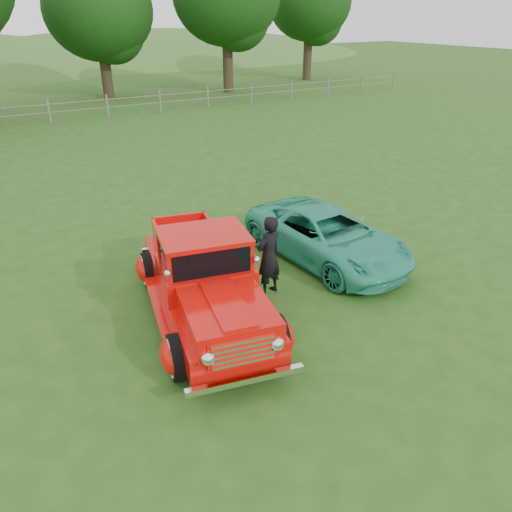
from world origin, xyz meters
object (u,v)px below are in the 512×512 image
tree_near_east (98,10)px  tree_far_east (310,2)px  man (269,256)px  teal_sedan (327,236)px  red_pickup (205,281)px

tree_near_east → tree_far_east: (17.00, 1.00, 0.61)m
tree_far_east → man: size_ratio=5.23×
tree_near_east → tree_far_east: tree_far_east is taller
man → tree_near_east: bearing=-114.8°
tree_near_east → man: (-4.42, -27.39, -4.40)m
tree_near_east → teal_sedan: size_ratio=1.94×
tree_far_east → red_pickup: tree_far_east is taller
red_pickup → man: red_pickup is taller
tree_near_east → teal_sedan: tree_near_east is taller
tree_near_east → man: tree_near_east is taller
tree_near_east → man: size_ratio=4.92×
red_pickup → teal_sedan: bearing=25.1°
tree_far_east → man: (-21.42, -28.39, -5.01)m
tree_near_east → tree_far_east: bearing=3.4°
tree_near_east → red_pickup: bearing=-102.1°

